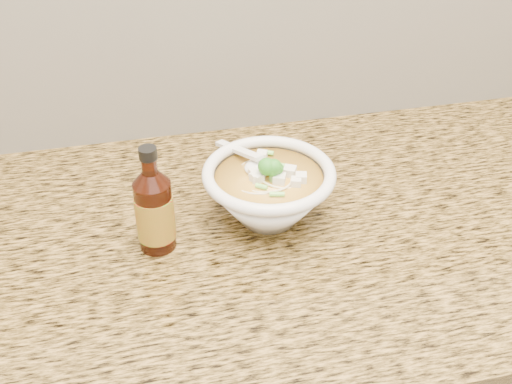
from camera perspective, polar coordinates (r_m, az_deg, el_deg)
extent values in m
cube|color=olive|center=(1.02, 3.21, -3.54)|extent=(4.00, 0.68, 0.04)
cylinder|color=silver|center=(1.01, 1.11, -2.07)|extent=(0.08, 0.08, 0.01)
torus|color=silver|center=(0.96, 1.16, 1.67)|extent=(0.20, 0.20, 0.02)
torus|color=beige|center=(0.96, 1.42, 1.02)|extent=(0.14, 0.14, 0.00)
torus|color=beige|center=(0.97, 2.00, 1.50)|extent=(0.15, 0.15, 0.00)
torus|color=beige|center=(0.96, 1.64, 0.75)|extent=(0.07, 0.07, 0.00)
torus|color=beige|center=(0.97, 1.08, 1.12)|extent=(0.11, 0.11, 0.00)
torus|color=beige|center=(0.97, 1.02, 0.87)|extent=(0.10, 0.10, 0.00)
torus|color=beige|center=(0.98, 1.58, 1.46)|extent=(0.09, 0.09, 0.00)
torus|color=beige|center=(0.99, 0.27, 1.37)|extent=(0.11, 0.11, 0.00)
torus|color=beige|center=(0.97, 1.31, 0.63)|extent=(0.12, 0.12, 0.00)
torus|color=beige|center=(0.97, 1.66, 0.50)|extent=(0.14, 0.14, 0.00)
torus|color=beige|center=(0.97, 2.18, 0.56)|extent=(0.13, 0.13, 0.00)
cube|color=silver|center=(0.97, -0.45, 1.70)|extent=(0.02, 0.02, 0.01)
cube|color=silver|center=(0.93, 1.58, 0.07)|extent=(0.02, 0.02, 0.01)
cube|color=silver|center=(0.95, 0.82, 0.79)|extent=(0.02, 0.02, 0.02)
cube|color=silver|center=(0.92, 0.91, -0.49)|extent=(0.02, 0.02, 0.02)
cube|color=silver|center=(0.94, -1.87, 0.62)|extent=(0.02, 0.02, 0.02)
cube|color=silver|center=(0.93, 0.97, 0.26)|extent=(0.02, 0.02, 0.01)
cube|color=silver|center=(0.97, 4.26, 1.56)|extent=(0.02, 0.02, 0.01)
cube|color=silver|center=(0.97, 0.30, 1.98)|extent=(0.02, 0.02, 0.02)
cube|color=silver|center=(0.97, 4.09, 1.63)|extent=(0.02, 0.02, 0.02)
ellipsoid|color=#196014|center=(0.95, 1.63, 1.99)|extent=(0.04, 0.04, 0.03)
cylinder|color=#7DDB54|center=(0.98, 2.17, 2.23)|extent=(0.02, 0.01, 0.01)
cylinder|color=#7DDB54|center=(1.02, 1.47, 3.61)|extent=(0.02, 0.01, 0.01)
cylinder|color=#7DDB54|center=(0.93, 2.21, 0.11)|extent=(0.02, 0.02, 0.01)
cylinder|color=#7DDB54|center=(0.93, -1.55, 0.15)|extent=(0.02, 0.02, 0.01)
ellipsoid|color=silver|center=(0.98, 0.30, 2.16)|extent=(0.05, 0.05, 0.02)
cube|color=silver|center=(1.01, -1.56, 3.74)|extent=(0.06, 0.10, 0.03)
cylinder|color=#3F1408|center=(0.94, -8.96, -2.06)|extent=(0.06, 0.06, 0.11)
cylinder|color=#3F1408|center=(0.89, -9.47, 2.33)|extent=(0.03, 0.03, 0.02)
cylinder|color=black|center=(0.88, -9.60, 3.42)|extent=(0.03, 0.03, 0.02)
cylinder|color=red|center=(0.94, -8.95, -2.17)|extent=(0.07, 0.07, 0.07)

